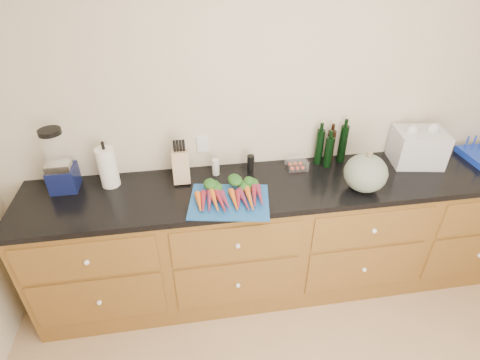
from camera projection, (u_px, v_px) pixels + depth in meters
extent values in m
cube|color=beige|center=(288.00, 113.00, 2.59)|extent=(4.10, 0.05, 2.60)
cube|color=brown|center=(291.00, 236.00, 2.79)|extent=(3.60, 0.60, 0.90)
cube|color=brown|center=(87.00, 261.00, 2.21)|extent=(0.82, 0.01, 0.28)
sphere|color=white|center=(87.00, 263.00, 2.20)|extent=(0.03, 0.03, 0.03)
cube|color=brown|center=(100.00, 301.00, 2.41)|extent=(0.82, 0.01, 0.38)
sphere|color=white|center=(99.00, 303.00, 2.39)|extent=(0.03, 0.03, 0.03)
cube|color=brown|center=(237.00, 244.00, 2.33)|extent=(0.82, 0.01, 0.28)
sphere|color=white|center=(238.00, 246.00, 2.31)|extent=(0.03, 0.03, 0.03)
cube|color=brown|center=(238.00, 284.00, 2.53)|extent=(0.82, 0.01, 0.38)
sphere|color=white|center=(238.00, 285.00, 2.51)|extent=(0.03, 0.03, 0.03)
cube|color=brown|center=(373.00, 229.00, 2.44)|extent=(0.82, 0.01, 0.28)
sphere|color=white|center=(374.00, 231.00, 2.43)|extent=(0.03, 0.03, 0.03)
cube|color=brown|center=(363.00, 268.00, 2.64)|extent=(0.82, 0.01, 0.38)
sphere|color=white|center=(364.00, 270.00, 2.63)|extent=(0.03, 0.03, 0.03)
cube|color=brown|center=(478.00, 254.00, 2.76)|extent=(0.82, 0.01, 0.38)
sphere|color=white|center=(480.00, 256.00, 2.75)|extent=(0.03, 0.03, 0.03)
cube|color=black|center=(296.00, 184.00, 2.53)|extent=(3.64, 0.62, 0.04)
cube|color=#18509B|center=(229.00, 202.00, 2.32)|extent=(0.54, 0.45, 0.01)
cone|color=orange|center=(199.00, 203.00, 2.27)|extent=(0.04, 0.20, 0.04)
cone|color=maroon|center=(205.00, 202.00, 2.27)|extent=(0.04, 0.20, 0.04)
cone|color=maroon|center=(210.00, 202.00, 2.27)|extent=(0.04, 0.20, 0.04)
cone|color=orange|center=(215.00, 201.00, 2.28)|extent=(0.04, 0.20, 0.04)
cone|color=maroon|center=(220.00, 201.00, 2.28)|extent=(0.04, 0.20, 0.04)
cone|color=maroon|center=(225.00, 200.00, 2.29)|extent=(0.04, 0.20, 0.04)
ellipsoid|color=#27521B|center=(210.00, 187.00, 2.39)|extent=(0.20, 0.12, 0.06)
cone|color=orange|center=(234.00, 199.00, 2.29)|extent=(0.04, 0.20, 0.04)
cone|color=maroon|center=(239.00, 199.00, 2.30)|extent=(0.04, 0.20, 0.04)
cone|color=maroon|center=(244.00, 199.00, 2.30)|extent=(0.04, 0.20, 0.04)
cone|color=orange|center=(249.00, 198.00, 2.31)|extent=(0.04, 0.20, 0.04)
cone|color=maroon|center=(254.00, 198.00, 2.31)|extent=(0.04, 0.20, 0.04)
cone|color=maroon|center=(259.00, 197.00, 2.31)|extent=(0.04, 0.20, 0.04)
ellipsoid|color=#27521B|center=(243.00, 184.00, 2.42)|extent=(0.20, 0.12, 0.06)
ellipsoid|color=#596A58|center=(366.00, 173.00, 2.38)|extent=(0.27, 0.27, 0.25)
cube|color=#0D1440|center=(64.00, 178.00, 2.41)|extent=(0.17, 0.17, 0.16)
cube|color=silver|center=(58.00, 167.00, 2.33)|extent=(0.15, 0.10, 0.05)
cylinder|color=white|center=(55.00, 150.00, 2.30)|extent=(0.13, 0.13, 0.22)
cylinder|color=black|center=(49.00, 132.00, 2.23)|extent=(0.13, 0.13, 0.03)
cylinder|color=white|center=(108.00, 167.00, 2.42)|extent=(0.12, 0.12, 0.27)
cube|color=tan|center=(181.00, 166.00, 2.48)|extent=(0.11, 0.11, 0.22)
cylinder|color=silver|center=(216.00, 167.00, 2.57)|extent=(0.05, 0.05, 0.12)
cylinder|color=black|center=(251.00, 164.00, 2.60)|extent=(0.05, 0.05, 0.12)
cylinder|color=white|center=(251.00, 165.00, 2.60)|extent=(0.05, 0.05, 0.11)
cube|color=white|center=(297.00, 164.00, 2.65)|extent=(0.14, 0.11, 0.07)
cylinder|color=black|center=(319.00, 147.00, 2.66)|extent=(0.06, 0.06, 0.26)
cylinder|color=black|center=(330.00, 147.00, 2.68)|extent=(0.06, 0.06, 0.24)
cylinder|color=black|center=(343.00, 144.00, 2.67)|extent=(0.06, 0.06, 0.28)
cylinder|color=black|center=(329.00, 152.00, 2.63)|extent=(0.06, 0.06, 0.23)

